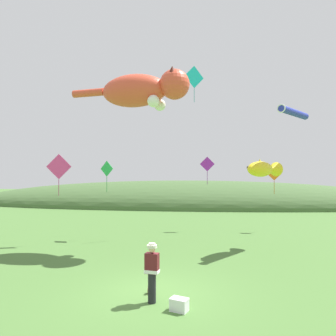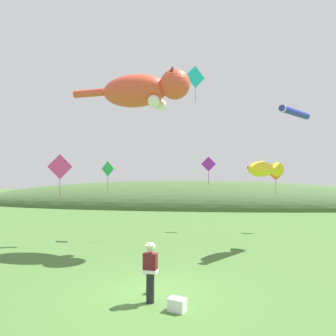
{
  "view_description": "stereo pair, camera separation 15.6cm",
  "coord_description": "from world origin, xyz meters",
  "px_view_note": "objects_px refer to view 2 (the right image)",
  "views": [
    {
      "loc": [
        1.47,
        -10.44,
        3.91
      ],
      "look_at": [
        0.0,
        4.0,
        4.08
      ],
      "focal_mm": 35.0,
      "sensor_mm": 36.0,
      "label": 1
    },
    {
      "loc": [
        1.62,
        -10.43,
        3.91
      ],
      "look_at": [
        0.0,
        4.0,
        4.08
      ],
      "focal_mm": 35.0,
      "sensor_mm": 36.0,
      "label": 2
    }
  ],
  "objects_px": {
    "kite_tube_streamer": "(295,112)",
    "picnic_cooler": "(177,305)",
    "kite_giant_cat": "(143,90)",
    "kite_diamond_teal": "(195,77)",
    "kite_diamond_orange": "(276,174)",
    "kite_diamond_violet": "(208,164)",
    "kite_diamond_green": "(108,169)",
    "kite_spool": "(149,290)",
    "kite_fish_windsock": "(264,169)",
    "festival_attendant": "(150,271)",
    "kite_diamond_pink": "(60,167)"
  },
  "relations": [
    {
      "from": "kite_tube_streamer",
      "to": "kite_diamond_green",
      "type": "distance_m",
      "value": 10.87
    },
    {
      "from": "kite_tube_streamer",
      "to": "kite_diamond_violet",
      "type": "bearing_deg",
      "value": 131.79
    },
    {
      "from": "kite_giant_cat",
      "to": "kite_diamond_teal",
      "type": "xyz_separation_m",
      "value": [
        2.57,
        4.31,
        1.85
      ]
    },
    {
      "from": "kite_spool",
      "to": "kite_diamond_pink",
      "type": "height_order",
      "value": "kite_diamond_pink"
    },
    {
      "from": "kite_diamond_pink",
      "to": "kite_diamond_orange",
      "type": "bearing_deg",
      "value": 22.34
    },
    {
      "from": "picnic_cooler",
      "to": "kite_tube_streamer",
      "type": "distance_m",
      "value": 12.08
    },
    {
      "from": "festival_attendant",
      "to": "kite_tube_streamer",
      "type": "bearing_deg",
      "value": 51.4
    },
    {
      "from": "kite_diamond_orange",
      "to": "kite_diamond_violet",
      "type": "relative_size",
      "value": 0.93
    },
    {
      "from": "kite_diamond_violet",
      "to": "kite_diamond_teal",
      "type": "bearing_deg",
      "value": -118.86
    },
    {
      "from": "kite_giant_cat",
      "to": "kite_diamond_orange",
      "type": "distance_m",
      "value": 10.71
    },
    {
      "from": "picnic_cooler",
      "to": "kite_tube_streamer",
      "type": "bearing_deg",
      "value": 57.03
    },
    {
      "from": "picnic_cooler",
      "to": "kite_diamond_orange",
      "type": "height_order",
      "value": "kite_diamond_orange"
    },
    {
      "from": "kite_giant_cat",
      "to": "kite_diamond_green",
      "type": "height_order",
      "value": "kite_giant_cat"
    },
    {
      "from": "kite_diamond_green",
      "to": "kite_diamond_violet",
      "type": "relative_size",
      "value": 0.96
    },
    {
      "from": "festival_attendant",
      "to": "kite_giant_cat",
      "type": "distance_m",
      "value": 10.09
    },
    {
      "from": "kite_diamond_orange",
      "to": "kite_diamond_pink",
      "type": "height_order",
      "value": "kite_diamond_pink"
    },
    {
      "from": "kite_fish_windsock",
      "to": "kite_diamond_pink",
      "type": "relative_size",
      "value": 1.21
    },
    {
      "from": "kite_diamond_teal",
      "to": "kite_diamond_violet",
      "type": "height_order",
      "value": "kite_diamond_teal"
    },
    {
      "from": "kite_diamond_green",
      "to": "kite_diamond_violet",
      "type": "distance_m",
      "value": 6.97
    },
    {
      "from": "kite_fish_windsock",
      "to": "kite_diamond_teal",
      "type": "relative_size",
      "value": 1.19
    },
    {
      "from": "kite_fish_windsock",
      "to": "festival_attendant",
      "type": "bearing_deg",
      "value": -122.52
    },
    {
      "from": "kite_spool",
      "to": "kite_diamond_teal",
      "type": "relative_size",
      "value": 0.1
    },
    {
      "from": "kite_spool",
      "to": "picnic_cooler",
      "type": "relative_size",
      "value": 0.42
    },
    {
      "from": "festival_attendant",
      "to": "picnic_cooler",
      "type": "xyz_separation_m",
      "value": [
        0.85,
        -0.5,
        -0.77
      ]
    },
    {
      "from": "picnic_cooler",
      "to": "kite_diamond_green",
      "type": "relative_size",
      "value": 0.31
    },
    {
      "from": "kite_fish_windsock",
      "to": "kite_diamond_violet",
      "type": "bearing_deg",
      "value": 116.07
    },
    {
      "from": "kite_tube_streamer",
      "to": "picnic_cooler",
      "type": "bearing_deg",
      "value": -122.97
    },
    {
      "from": "kite_giant_cat",
      "to": "kite_diamond_green",
      "type": "relative_size",
      "value": 3.53
    },
    {
      "from": "kite_tube_streamer",
      "to": "kite_diamond_orange",
      "type": "bearing_deg",
      "value": 89.47
    },
    {
      "from": "kite_tube_streamer",
      "to": "kite_diamond_pink",
      "type": "relative_size",
      "value": 1.23
    },
    {
      "from": "picnic_cooler",
      "to": "kite_diamond_violet",
      "type": "distance_m",
      "value": 13.98
    },
    {
      "from": "kite_diamond_teal",
      "to": "kite_spool",
      "type": "bearing_deg",
      "value": -96.39
    },
    {
      "from": "festival_attendant",
      "to": "kite_diamond_pink",
      "type": "xyz_separation_m",
      "value": [
        -6.31,
        7.55,
        3.23
      ]
    },
    {
      "from": "festival_attendant",
      "to": "kite_fish_windsock",
      "type": "distance_m",
      "value": 9.11
    },
    {
      "from": "kite_spool",
      "to": "kite_diamond_green",
      "type": "bearing_deg",
      "value": 114.91
    },
    {
      "from": "festival_attendant",
      "to": "picnic_cooler",
      "type": "distance_m",
      "value": 1.25
    },
    {
      "from": "picnic_cooler",
      "to": "kite_fish_windsock",
      "type": "distance_m",
      "value": 9.42
    },
    {
      "from": "kite_spool",
      "to": "picnic_cooler",
      "type": "bearing_deg",
      "value": -50.32
    },
    {
      "from": "festival_attendant",
      "to": "kite_diamond_green",
      "type": "height_order",
      "value": "kite_diamond_green"
    },
    {
      "from": "kite_spool",
      "to": "kite_diamond_pink",
      "type": "bearing_deg",
      "value": 132.0
    },
    {
      "from": "kite_tube_streamer",
      "to": "kite_diamond_pink",
      "type": "bearing_deg",
      "value": -178.58
    },
    {
      "from": "kite_tube_streamer",
      "to": "kite_diamond_green",
      "type": "bearing_deg",
      "value": 172.56
    },
    {
      "from": "kite_diamond_green",
      "to": "kite_diamond_pink",
      "type": "distance_m",
      "value": 2.77
    },
    {
      "from": "kite_diamond_orange",
      "to": "kite_diamond_green",
      "type": "distance_m",
      "value": 11.01
    },
    {
      "from": "kite_fish_windsock",
      "to": "kite_diamond_violet",
      "type": "xyz_separation_m",
      "value": [
        -2.72,
        5.56,
        0.37
      ]
    },
    {
      "from": "kite_diamond_teal",
      "to": "kite_diamond_green",
      "type": "relative_size",
      "value": 1.27
    },
    {
      "from": "kite_diamond_green",
      "to": "kite_diamond_violet",
      "type": "xyz_separation_m",
      "value": [
        5.98,
        3.56,
        0.35
      ]
    },
    {
      "from": "kite_tube_streamer",
      "to": "kite_diamond_violet",
      "type": "xyz_separation_m",
      "value": [
        -4.39,
        4.92,
        -2.58
      ]
    },
    {
      "from": "kite_tube_streamer",
      "to": "kite_diamond_pink",
      "type": "distance_m",
      "value": 12.9
    },
    {
      "from": "festival_attendant",
      "to": "kite_tube_streamer",
      "type": "height_order",
      "value": "kite_tube_streamer"
    }
  ]
}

